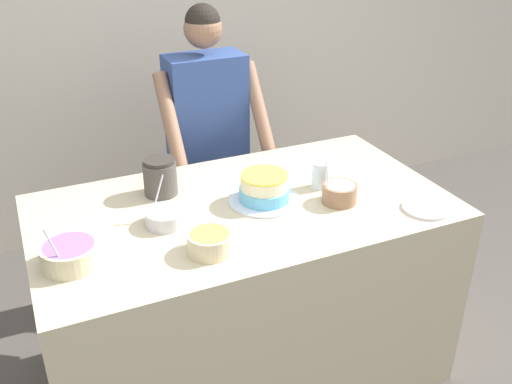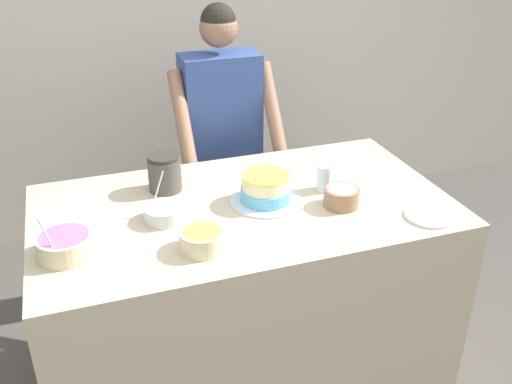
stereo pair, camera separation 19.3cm
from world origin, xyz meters
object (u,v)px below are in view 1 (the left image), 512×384
(frosting_bowl_white, at_px, (166,217))
(frosting_bowl_pink, at_px, (339,193))
(frosting_bowl_purple, at_px, (70,254))
(frosting_bowl_yellow, at_px, (210,242))
(cake, at_px, (264,189))
(person_baker, at_px, (208,129))
(drinking_glass, at_px, (320,175))
(stoneware_jar, at_px, (160,177))
(ceramic_plate, at_px, (426,208))

(frosting_bowl_white, bearing_deg, frosting_bowl_pink, -9.58)
(frosting_bowl_purple, bearing_deg, frosting_bowl_yellow, -14.52)
(cake, bearing_deg, person_baker, 87.47)
(person_baker, relative_size, drinking_glass, 13.35)
(person_baker, xyz_separation_m, frosting_bowl_white, (-0.47, -0.82, -0.01))
(frosting_bowl_pink, bearing_deg, stoneware_jar, 149.97)
(frosting_bowl_white, relative_size, stoneware_jar, 1.13)
(stoneware_jar, bearing_deg, frosting_bowl_purple, -137.75)
(drinking_glass, xyz_separation_m, stoneware_jar, (-0.67, 0.23, 0.02))
(frosting_bowl_pink, distance_m, frosting_bowl_white, 0.74)
(frosting_bowl_purple, bearing_deg, frosting_bowl_white, 19.40)
(frosting_bowl_yellow, height_order, drinking_glass, drinking_glass)
(stoneware_jar, bearing_deg, person_baker, 52.85)
(frosting_bowl_purple, distance_m, stoneware_jar, 0.60)
(frosting_bowl_purple, relative_size, ceramic_plate, 1.02)
(cake, relative_size, drinking_glass, 2.53)
(frosting_bowl_pink, bearing_deg, cake, 154.64)
(frosting_bowl_purple, bearing_deg, frosting_bowl_pink, 0.70)
(person_baker, xyz_separation_m, cake, (-0.04, -0.80, 0.01))
(frosting_bowl_yellow, xyz_separation_m, stoneware_jar, (-0.04, 0.53, 0.04))
(cake, distance_m, frosting_bowl_white, 0.44)
(cake, bearing_deg, frosting_bowl_pink, -25.36)
(frosting_bowl_yellow, relative_size, frosting_bowl_white, 0.90)
(frosting_bowl_pink, distance_m, frosting_bowl_purple, 1.12)
(stoneware_jar, bearing_deg, frosting_bowl_yellow, -86.09)
(frosting_bowl_yellow, distance_m, drinking_glass, 0.70)
(frosting_bowl_pink, bearing_deg, ceramic_plate, -34.51)
(ceramic_plate, bearing_deg, frosting_bowl_yellow, 175.78)
(drinking_glass, distance_m, stoneware_jar, 0.71)
(person_baker, bearing_deg, frosting_bowl_pink, -74.88)
(cake, xyz_separation_m, frosting_bowl_white, (-0.44, -0.01, -0.02))
(frosting_bowl_yellow, xyz_separation_m, frosting_bowl_pink, (0.64, 0.14, 0.00))
(person_baker, relative_size, frosting_bowl_white, 8.67)
(frosting_bowl_yellow, bearing_deg, ceramic_plate, -4.22)
(cake, height_order, drinking_glass, cake)
(frosting_bowl_pink, xyz_separation_m, ceramic_plate, (0.30, -0.21, -0.04))
(frosting_bowl_pink, bearing_deg, person_baker, 105.12)
(drinking_glass, height_order, ceramic_plate, drinking_glass)
(person_baker, xyz_separation_m, frosting_bowl_pink, (0.25, -0.94, 0.00))
(person_baker, xyz_separation_m, frosting_bowl_purple, (-0.86, -0.95, 0.00))
(frosting_bowl_yellow, xyz_separation_m, ceramic_plate, (0.94, -0.07, -0.04))
(frosting_bowl_white, bearing_deg, drinking_glass, 2.62)
(frosting_bowl_yellow, relative_size, stoneware_jar, 1.02)
(frosting_bowl_pink, distance_m, drinking_glass, 0.16)
(frosting_bowl_yellow, height_order, frosting_bowl_purple, frosting_bowl_purple)
(drinking_glass, xyz_separation_m, ceramic_plate, (0.31, -0.36, -0.05))
(frosting_bowl_pink, height_order, frosting_bowl_purple, frosting_bowl_purple)
(frosting_bowl_yellow, height_order, stoneware_jar, stoneware_jar)
(drinking_glass, bearing_deg, frosting_bowl_purple, -171.32)
(cake, xyz_separation_m, ceramic_plate, (0.59, -0.34, -0.05))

